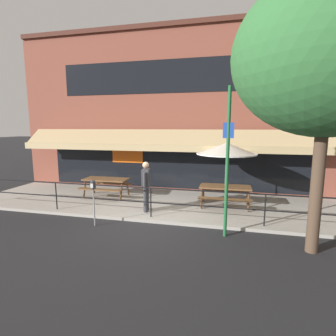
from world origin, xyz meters
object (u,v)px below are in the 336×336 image
object	(u,v)px
patio_umbrella_centre	(227,149)
parking_meter_near	(93,189)
pedestrian_walking	(146,184)
street_sign_pole	(227,162)
picnic_table_left	(106,182)
picnic_table_centre	(225,190)

from	to	relation	value
patio_umbrella_centre	parking_meter_near	xyz separation A→B (m)	(-3.79, -2.72, -1.03)
pedestrian_walking	patio_umbrella_centre	bearing A→B (deg)	26.72
patio_umbrella_centre	street_sign_pole	size ratio (longest dim) A/B	0.59
street_sign_pole	patio_umbrella_centre	bearing A→B (deg)	91.32
pedestrian_walking	picnic_table_left	bearing A→B (deg)	147.24
parking_meter_near	picnic_table_left	bearing A→B (deg)	109.55
picnic_table_centre	parking_meter_near	bearing A→B (deg)	-146.34
picnic_table_centre	parking_meter_near	distance (m)	4.57
picnic_table_centre	parking_meter_near	world-z (taller)	parking_meter_near
picnic_table_left	street_sign_pole	size ratio (longest dim) A/B	0.45
patio_umbrella_centre	picnic_table_left	bearing A→B (deg)	178.94
patio_umbrella_centre	street_sign_pole	distance (m)	2.58
pedestrian_walking	street_sign_pole	distance (m)	3.12
picnic_table_centre	pedestrian_walking	size ratio (longest dim) A/B	1.05
patio_umbrella_centre	pedestrian_walking	bearing A→B (deg)	-153.28
patio_umbrella_centre	parking_meter_near	distance (m)	4.78
picnic_table_left	pedestrian_walking	xyz separation A→B (m)	(2.18, -1.40, 0.35)
picnic_table_left	patio_umbrella_centre	size ratio (longest dim) A/B	0.76
picnic_table_centre	picnic_table_left	bearing A→B (deg)	176.63
patio_umbrella_centre	picnic_table_centre	bearing A→B (deg)	-90.00
pedestrian_walking	parking_meter_near	bearing A→B (deg)	-130.06
picnic_table_left	pedestrian_walking	world-z (taller)	pedestrian_walking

